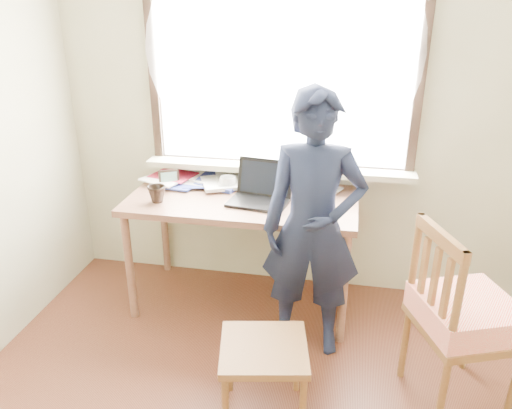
% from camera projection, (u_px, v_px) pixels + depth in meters
% --- Properties ---
extents(room_shell, '(3.52, 4.02, 2.61)m').
position_uv_depth(room_shell, '(256.00, 130.00, 1.60)').
color(room_shell, beige).
rests_on(room_shell, ground).
extents(desk, '(1.50, 0.75, 0.80)m').
position_uv_depth(desk, '(243.00, 209.00, 3.31)').
color(desk, brown).
rests_on(desk, ground).
extents(laptop, '(0.41, 0.35, 0.25)m').
position_uv_depth(laptop, '(261.00, 192.00, 3.21)').
color(laptop, black).
rests_on(laptop, desk).
extents(mug_white, '(0.16, 0.16, 0.09)m').
position_uv_depth(mug_white, '(228.00, 183.00, 3.41)').
color(mug_white, white).
rests_on(mug_white, desk).
extents(mug_dark, '(0.16, 0.16, 0.11)m').
position_uv_depth(mug_dark, '(157.00, 194.00, 3.19)').
color(mug_dark, black).
rests_on(mug_dark, desk).
extents(mouse, '(0.10, 0.07, 0.04)m').
position_uv_depth(mouse, '(303.00, 205.00, 3.11)').
color(mouse, black).
rests_on(mouse, desk).
extents(desk_clutter, '(0.92, 0.53, 0.05)m').
position_uv_depth(desk_clutter, '(212.00, 181.00, 3.49)').
color(desk_clutter, white).
rests_on(desk_clutter, desk).
extents(book_a, '(0.22, 0.28, 0.02)m').
position_uv_depth(book_a, '(188.00, 179.00, 3.57)').
color(book_a, white).
rests_on(book_a, desk).
extents(book_b, '(0.28, 0.31, 0.02)m').
position_uv_depth(book_b, '(310.00, 189.00, 3.40)').
color(book_b, white).
rests_on(book_b, desk).
extents(picture_frame, '(0.13, 0.08, 0.11)m').
position_uv_depth(picture_frame, '(169.00, 179.00, 3.44)').
color(picture_frame, black).
rests_on(picture_frame, desk).
extents(work_chair, '(0.50, 0.48, 0.44)m').
position_uv_depth(work_chair, '(264.00, 357.00, 2.48)').
color(work_chair, brown).
rests_on(work_chair, ground).
extents(side_chair, '(0.59, 0.61, 1.02)m').
position_uv_depth(side_chair, '(463.00, 315.00, 2.53)').
color(side_chair, brown).
rests_on(side_chair, ground).
extents(person, '(0.61, 0.42, 1.60)m').
position_uv_depth(person, '(313.00, 228.00, 2.86)').
color(person, black).
rests_on(person, ground).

